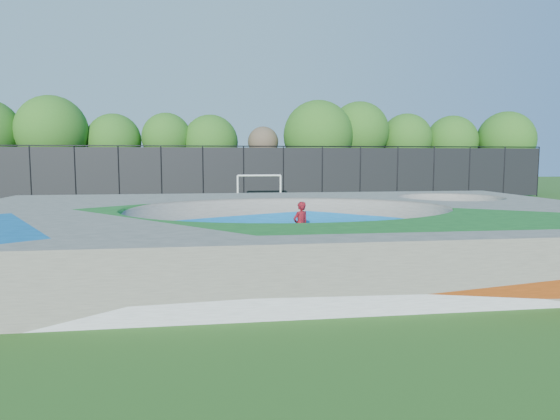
{
  "coord_description": "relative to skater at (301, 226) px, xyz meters",
  "views": [
    {
      "loc": [
        -2.63,
        -16.27,
        3.15
      ],
      "look_at": [
        0.15,
        3.0,
        1.1
      ],
      "focal_mm": 32.0,
      "sensor_mm": 36.0,
      "label": 1
    }
  ],
  "objects": [
    {
      "name": "fence",
      "position": [
        -0.48,
        20.62,
        1.27
      ],
      "size": [
        48.09,
        0.09,
        4.04
      ],
      "color": "black",
      "rests_on": "ground"
    },
    {
      "name": "skater",
      "position": [
        0.0,
        0.0,
        0.0
      ],
      "size": [
        0.72,
        0.63,
        1.66
      ],
      "primitive_type": "imported",
      "rotation": [
        0.0,
        0.0,
        3.62
      ],
      "color": "red",
      "rests_on": "ground"
    },
    {
      "name": "soccer_goal",
      "position": [
        0.31,
        16.94,
        0.56
      ],
      "size": [
        3.04,
        0.12,
        2.01
      ],
      "color": "white",
      "rests_on": "ground"
    },
    {
      "name": "skateboard",
      "position": [
        0.0,
        0.0,
        -0.8
      ],
      "size": [
        0.76,
        0.64,
        0.05
      ],
      "primitive_type": "cube",
      "rotation": [
        0.0,
        0.0,
        0.63
      ],
      "color": "black",
      "rests_on": "ground"
    },
    {
      "name": "treeline",
      "position": [
        -1.43,
        25.64,
        4.07
      ],
      "size": [
        52.96,
        6.87,
        8.06
      ],
      "color": "#413420",
      "rests_on": "ground"
    },
    {
      "name": "ground",
      "position": [
        -0.48,
        -0.38,
        -0.83
      ],
      "size": [
        120.0,
        120.0,
        0.0
      ],
      "primitive_type": "plane",
      "color": "#245216",
      "rests_on": "ground"
    },
    {
      "name": "skate_deck",
      "position": [
        -0.48,
        -0.38,
        -0.08
      ],
      "size": [
        22.0,
        14.0,
        1.5
      ],
      "primitive_type": "cube",
      "color": "gray",
      "rests_on": "ground"
    }
  ]
}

